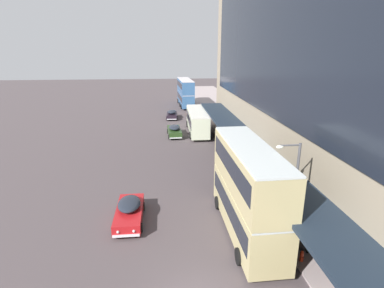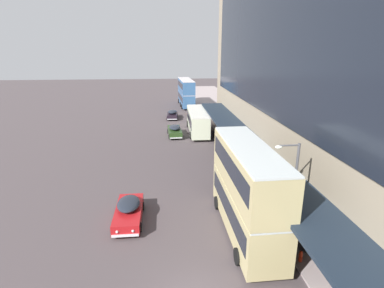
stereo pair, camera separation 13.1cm
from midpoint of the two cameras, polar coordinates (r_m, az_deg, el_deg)
The scene contains 10 objects.
transit_bus_kerbside_front at distance 19.87m, azimuth 10.36°, elevation -8.16°, with size 2.87×9.92×6.17m.
transit_bus_kerbside_rear at distance 44.50m, azimuth 0.92°, elevation 4.59°, with size 2.91×10.57×3.32m.
transit_bus_kerbside_far at distance 66.42m, azimuth -1.33°, elevation 9.93°, with size 3.10×11.60×5.76m.
sedan_trailing_near at distance 42.98m, azimuth -3.46°, elevation 2.57°, with size 2.06×5.02×1.61m.
sedan_trailing_mid at distance 22.50m, azimuth -12.00°, elevation -12.38°, with size 1.98×4.87×1.56m.
sedan_second_near at distance 58.19m, azimuth -0.01°, elevation 6.50°, with size 1.77×4.40×1.53m.
sedan_oncoming_rear at distance 54.13m, azimuth -3.93°, elevation 5.65°, with size 2.11×4.69×1.58m.
pedestrian_at_kerb at distance 19.92m, azimuth 21.25°, elevation -16.18°, with size 0.33×0.61×1.86m.
street_lamp at distance 19.07m, azimuth 18.43°, elevation -7.74°, with size 1.50×0.28×6.58m.
fire_hydrant at distance 19.45m, azimuth 19.98°, elevation -19.39°, with size 0.20×0.40×0.70m.
Camera 1 is at (-1.37, -11.43, 11.83)m, focal length 28.00 mm.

